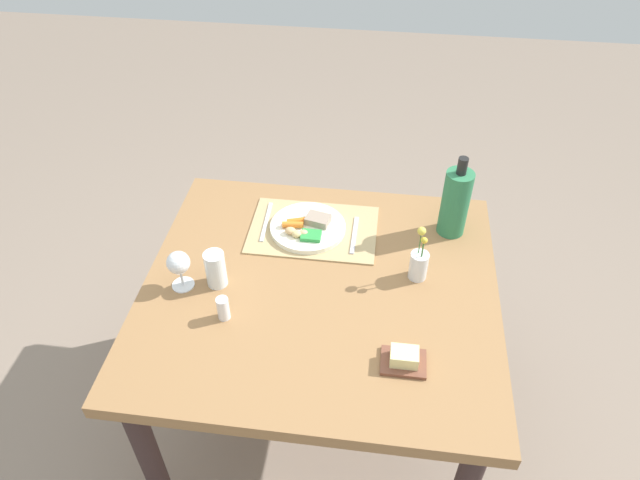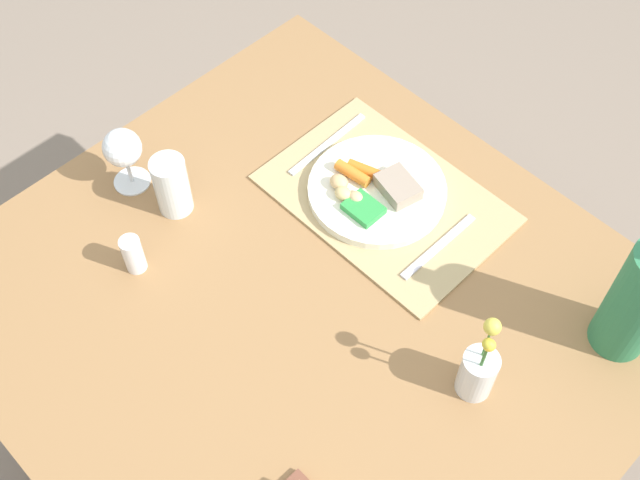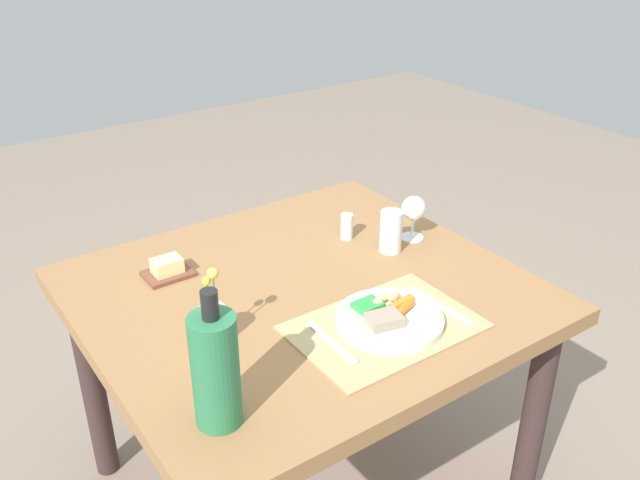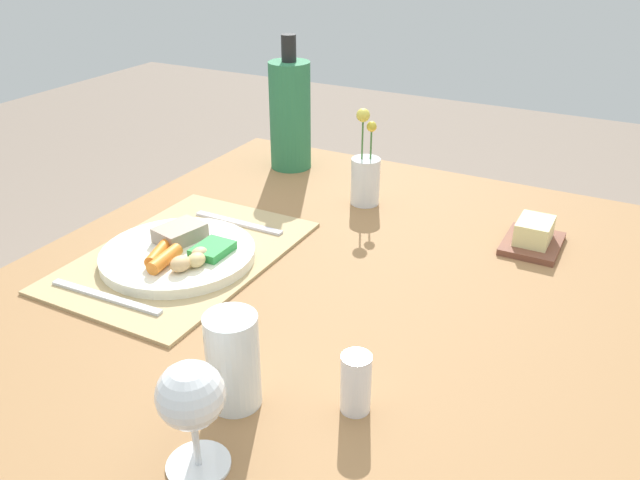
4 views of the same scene
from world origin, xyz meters
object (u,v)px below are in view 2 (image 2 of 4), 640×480
dining_table (307,329)px  knife (328,144)px  wine_glass (123,150)px  water_tumbler (172,188)px  fork (439,246)px  flower_vase (478,370)px  salt_shaker (133,254)px  dinner_plate (376,189)px  cooler_bottle (640,300)px

dining_table → knife: (0.24, -0.29, 0.11)m
knife → wine_glass: bearing=56.7°
water_tumbler → fork: bearing=-146.0°
dining_table → water_tumbler: (0.33, 0.03, 0.16)m
fork → dining_table: bearing=70.9°
wine_glass → water_tumbler: 0.12m
dining_table → wine_glass: 0.49m
flower_vase → salt_shaker: flower_vase is taller
dinner_plate → fork: (-0.17, 0.01, -0.01)m
flower_vase → wine_glass: bearing=10.4°
dining_table → dinner_plate: bearing=-73.6°
cooler_bottle → wine_glass: bearing=24.0°
knife → flower_vase: 0.59m
dining_table → salt_shaker: size_ratio=14.20×
dinner_plate → water_tumbler: size_ratio=2.12×
knife → dining_table: bearing=127.0°
fork → cooler_bottle: cooler_bottle is taller
knife → cooler_bottle: cooler_bottle is taller
knife → flower_vase: size_ratio=1.06×
flower_vase → wine_glass: (0.76, 0.14, 0.04)m
fork → flower_vase: 0.29m
dining_table → knife: size_ratio=5.30×
salt_shaker → knife: bearing=-94.9°
dinner_plate → knife: (0.16, -0.02, -0.01)m
salt_shaker → water_tumbler: size_ratio=0.63×
dining_table → flower_vase: (-0.31, -0.09, 0.16)m
wine_glass → cooler_bottle: cooler_bottle is taller
dining_table → wine_glass: size_ratio=8.22×
dinner_plate → salt_shaker: 0.48m
fork → wine_glass: bearing=30.6°
dining_table → wine_glass: wine_glass is taller
dining_table → cooler_bottle: 0.59m
knife → flower_vase: bearing=157.5°
wine_glass → flower_vase: bearing=-169.6°
fork → flower_vase: (-0.22, 0.17, 0.05)m
cooler_bottle → dinner_plate: bearing=7.7°
salt_shaker → wine_glass: (0.17, -0.12, 0.06)m
dinner_plate → knife: 0.16m
water_tumbler → cooler_bottle: bearing=-154.5°
dining_table → water_tumbler: bearing=5.0°
salt_shaker → fork: bearing=-130.6°
fork → flower_vase: flower_vase is taller
dining_table → salt_shaker: 0.35m
dining_table → water_tumbler: size_ratio=8.98×
dining_table → fork: bearing=-109.4°
dinner_plate → knife: dinner_plate is taller
knife → cooler_bottle: (-0.67, -0.05, 0.12)m
knife → salt_shaker: 0.46m
cooler_bottle → fork: bearing=12.9°
knife → water_tumbler: size_ratio=1.69×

